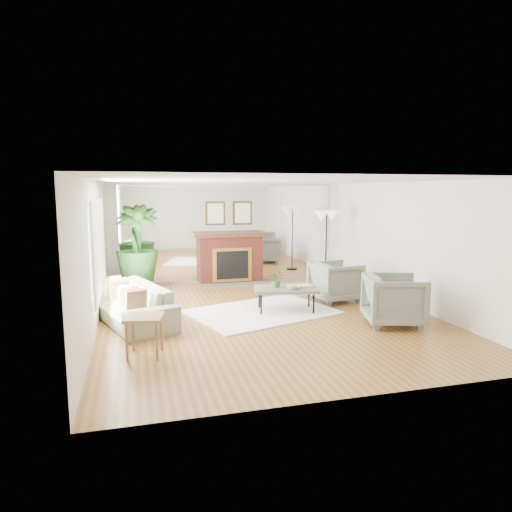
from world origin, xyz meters
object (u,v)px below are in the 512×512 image
object	(u,v)px
side_table	(144,322)
armchair_front	(394,300)
potted_ficus	(137,247)
sofa	(130,304)
armchair_back	(336,282)
coffee_table	(286,290)
fireplace	(231,257)
floor_lamp	(327,222)

from	to	relation	value
side_table	armchair_front	bearing A→B (deg)	5.86
armchair_front	potted_ficus	world-z (taller)	potted_ficus
sofa	armchair_back	bearing A→B (deg)	77.81
armchair_front	coffee_table	bearing A→B (deg)	66.32
sofa	side_table	world-z (taller)	sofa
fireplace	sofa	distance (m)	3.90
coffee_table	floor_lamp	distance (m)	2.88
fireplace	side_table	xyz separation A→B (m)	(-2.25, -4.78, -0.17)
side_table	armchair_back	bearing A→B (deg)	29.77
fireplace	floor_lamp	xyz separation A→B (m)	(2.14, -1.03, 0.91)
armchair_back	side_table	xyz separation A→B (m)	(-3.98, -2.28, 0.07)
armchair_front	side_table	world-z (taller)	armchair_front
sofa	armchair_front	distance (m)	4.63
armchair_back	potted_ficus	size ratio (longest dim) A/B	0.46
armchair_back	armchair_front	distance (m)	1.86
potted_ficus	floor_lamp	distance (m)	4.48
armchair_back	fireplace	bearing A→B (deg)	27.61
coffee_table	floor_lamp	size ratio (longest dim) A/B	0.71
sofa	potted_ficus	size ratio (longest dim) A/B	1.17
coffee_table	armchair_back	world-z (taller)	armchair_back
fireplace	armchair_front	world-z (taller)	fireplace
potted_ficus	floor_lamp	size ratio (longest dim) A/B	1.08
armchair_front	floor_lamp	distance (m)	3.50
sofa	armchair_front	world-z (taller)	armchair_front
sofa	fireplace	bearing A→B (deg)	121.69
coffee_table	floor_lamp	xyz separation A→B (m)	(1.71, 2.03, 1.13)
coffee_table	armchair_front	distance (m)	2.01
sofa	floor_lamp	distance (m)	5.15
coffee_table	armchair_front	size ratio (longest dim) A/B	1.35
fireplace	armchair_back	size ratio (longest dim) A/B	2.24
sofa	potted_ficus	xyz separation A→B (m)	(0.16, 2.33, 0.72)
fireplace	armchair_back	distance (m)	3.05
sofa	armchair_back	xyz separation A→B (m)	(4.19, 0.52, 0.08)
coffee_table	sofa	xyz separation A→B (m)	(-2.89, 0.05, -0.10)
sofa	side_table	size ratio (longest dim) A/B	3.83
coffee_table	fireplace	bearing A→B (deg)	98.18
armchair_front	potted_ficus	bearing A→B (deg)	65.42
side_table	potted_ficus	size ratio (longest dim) A/B	0.30
sofa	floor_lamp	bearing A→B (deg)	94.11
side_table	coffee_table	bearing A→B (deg)	32.60
armchair_front	sofa	bearing A→B (deg)	89.30
fireplace	coffee_table	bearing A→B (deg)	-81.82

